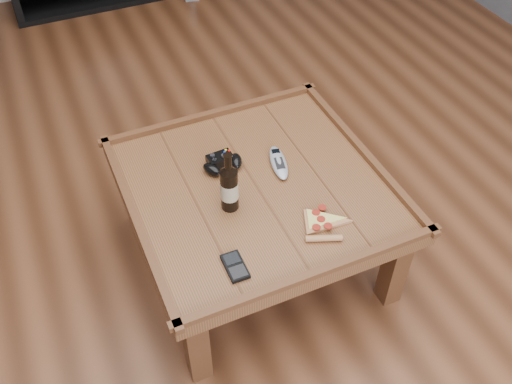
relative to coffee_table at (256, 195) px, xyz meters
name	(u,v)px	position (x,y,z in m)	size (l,w,h in m)	color
ground	(256,256)	(0.00, 0.00, -0.39)	(6.00, 6.00, 0.00)	#472514
coffee_table	(256,195)	(0.00, 0.00, 0.00)	(1.03, 1.03, 0.48)	#4F3216
beer_bottle	(229,187)	(-0.14, -0.07, 0.16)	(0.07, 0.07, 0.26)	black
game_controller	(222,162)	(-0.08, 0.15, 0.08)	(0.18, 0.13, 0.05)	black
pizza_slice	(321,223)	(0.13, -0.29, 0.07)	(0.22, 0.27, 0.02)	tan
smartphone	(235,266)	(-0.23, -0.34, 0.07)	(0.07, 0.13, 0.02)	black
remote_control	(279,163)	(0.13, 0.07, 0.07)	(0.11, 0.21, 0.03)	#9B9FA9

